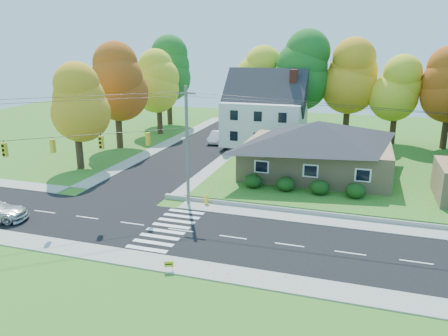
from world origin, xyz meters
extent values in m
plane|color=#3D7923|center=(0.00, 0.00, 0.00)|extent=(120.00, 120.00, 0.00)
cube|color=black|center=(0.00, 0.00, 0.01)|extent=(90.00, 8.00, 0.02)
cube|color=black|center=(-8.00, 26.00, 0.01)|extent=(8.00, 44.00, 0.02)
cube|color=#9C9A90|center=(0.00, 5.00, 0.04)|extent=(90.00, 2.00, 0.08)
cube|color=#9C9A90|center=(0.00, -5.00, 0.04)|extent=(90.00, 2.00, 0.08)
cube|color=#3D7923|center=(13.00, 21.00, 0.25)|extent=(30.00, 30.00, 0.50)
cube|color=tan|center=(8.00, 16.00, 2.10)|extent=(14.00, 10.00, 3.20)
pyramid|color=#26262B|center=(8.00, 16.00, 4.80)|extent=(14.60, 10.60, 2.20)
cube|color=silver|center=(0.00, 28.00, 3.30)|extent=(10.00, 8.00, 5.60)
pyramid|color=#26262B|center=(0.00, 28.00, 7.30)|extent=(10.40, 8.40, 2.40)
cube|color=brown|center=(3.50, 28.00, 5.30)|extent=(0.90, 0.90, 9.60)
ellipsoid|color=#163A10|center=(3.00, 9.80, 1.14)|extent=(1.70, 1.70, 1.27)
ellipsoid|color=#163A10|center=(6.00, 9.80, 1.14)|extent=(1.70, 1.70, 1.27)
ellipsoid|color=#163A10|center=(9.00, 9.80, 1.14)|extent=(1.70, 1.70, 1.27)
ellipsoid|color=#163A10|center=(12.00, 9.80, 1.14)|extent=(1.70, 1.70, 1.27)
cylinder|color=#666059|center=(-1.50, 5.20, 5.00)|extent=(0.26, 0.26, 10.00)
cube|color=#666059|center=(-1.50, 5.20, 9.40)|extent=(1.60, 0.12, 0.12)
cube|color=gold|center=(-12.00, -3.20, 5.95)|extent=(0.34, 0.26, 1.00)
cube|color=gold|center=(-9.50, -1.20, 5.95)|extent=(0.26, 0.34, 1.00)
cube|color=gold|center=(-6.80, 0.95, 5.95)|extent=(0.34, 0.26, 1.00)
cube|color=gold|center=(-4.00, 3.20, 5.95)|extent=(0.26, 0.34, 1.00)
cylinder|color=black|center=(-8.00, 0.00, 6.60)|extent=(13.02, 10.43, 0.04)
cylinder|color=#3F2A19|center=(-2.00, 34.00, 3.20)|extent=(0.80, 0.80, 5.40)
sphere|color=yellow|center=(-2.00, 34.00, 7.10)|extent=(6.72, 6.72, 6.72)
sphere|color=yellow|center=(-2.00, 34.00, 8.78)|extent=(5.91, 5.91, 5.91)
sphere|color=yellow|center=(-2.00, 34.00, 10.46)|extent=(5.11, 5.11, 5.11)
cylinder|color=#3F2A19|center=(4.00, 33.00, 3.65)|extent=(0.86, 0.86, 6.30)
sphere|color=#1F6920|center=(4.00, 33.00, 8.20)|extent=(7.84, 7.84, 7.84)
sphere|color=#1F6920|center=(4.00, 33.00, 10.16)|extent=(6.90, 6.90, 6.90)
sphere|color=#1F6920|center=(4.00, 33.00, 12.12)|extent=(5.96, 5.96, 5.96)
cylinder|color=#3F2A19|center=(10.00, 34.00, 3.43)|extent=(0.83, 0.83, 5.85)
sphere|color=gold|center=(10.00, 34.00, 7.65)|extent=(7.28, 7.28, 7.28)
sphere|color=gold|center=(10.00, 34.00, 9.47)|extent=(6.41, 6.41, 6.41)
sphere|color=gold|center=(10.00, 34.00, 11.29)|extent=(5.53, 5.53, 5.53)
cylinder|color=#3F2A19|center=(16.00, 33.00, 2.98)|extent=(0.77, 0.77, 4.95)
sphere|color=yellow|center=(16.00, 33.00, 6.55)|extent=(6.16, 6.16, 6.16)
sphere|color=yellow|center=(16.00, 33.00, 8.09)|extent=(5.42, 5.42, 5.42)
sphere|color=yellow|center=(16.00, 33.00, 9.63)|extent=(4.68, 4.68, 4.68)
cylinder|color=#3F2A19|center=(22.00, 32.00, 3.20)|extent=(0.80, 0.80, 5.40)
cylinder|color=#3F2A19|center=(-17.00, 12.00, 2.48)|extent=(0.77, 0.77, 4.95)
sphere|color=gold|center=(-17.00, 12.00, 6.05)|extent=(6.16, 6.16, 6.16)
sphere|color=gold|center=(-17.00, 12.00, 7.59)|extent=(5.42, 5.42, 5.42)
sphere|color=gold|center=(-17.00, 12.00, 9.13)|extent=(4.68, 4.68, 4.68)
cylinder|color=#3F2A19|center=(-18.00, 22.00, 2.93)|extent=(0.83, 0.83, 5.85)
sphere|color=#AF4E16|center=(-18.00, 22.00, 7.15)|extent=(7.28, 7.28, 7.28)
sphere|color=#AF4E16|center=(-18.00, 22.00, 8.97)|extent=(6.41, 6.41, 6.41)
sphere|color=#AF4E16|center=(-18.00, 22.00, 10.79)|extent=(5.53, 5.53, 5.53)
cylinder|color=#3F2A19|center=(-17.00, 32.00, 2.70)|extent=(0.80, 0.80, 5.40)
sphere|color=yellow|center=(-17.00, 32.00, 6.60)|extent=(6.72, 6.72, 6.72)
sphere|color=yellow|center=(-17.00, 32.00, 8.28)|extent=(5.91, 5.91, 5.91)
sphere|color=yellow|center=(-17.00, 32.00, 9.96)|extent=(5.11, 5.11, 5.11)
cylinder|color=#3F2A19|center=(-19.00, 40.00, 3.15)|extent=(0.86, 0.86, 6.30)
sphere|color=#1F6920|center=(-19.00, 40.00, 7.70)|extent=(7.84, 7.84, 7.84)
sphere|color=#1F6920|center=(-19.00, 40.00, 9.66)|extent=(6.90, 6.90, 6.90)
sphere|color=#1F6920|center=(-19.00, 40.00, 11.62)|extent=(5.96, 5.96, 5.96)
imported|color=silver|center=(-6.80, 28.66, 0.79)|extent=(1.84, 4.72, 1.53)
cylinder|color=yellow|center=(0.00, 5.55, 0.06)|extent=(0.41, 0.41, 0.11)
cylinder|color=yellow|center=(0.00, 5.55, 0.40)|extent=(0.27, 0.27, 0.63)
sphere|color=yellow|center=(0.00, 5.55, 0.77)|extent=(0.30, 0.30, 0.30)
cylinder|color=yellow|center=(0.00, 5.55, 0.51)|extent=(0.53, 0.21, 0.14)
cylinder|color=black|center=(1.49, -5.79, 0.24)|extent=(0.02, 0.02, 0.47)
cylinder|color=black|center=(1.91, -5.79, 0.24)|extent=(0.02, 0.02, 0.47)
cube|color=yellow|center=(1.70, -5.79, 0.52)|extent=(0.53, 0.25, 0.38)
camera|label=1|loc=(11.95, -27.17, 13.25)|focal=35.00mm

